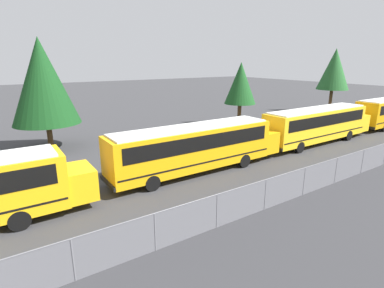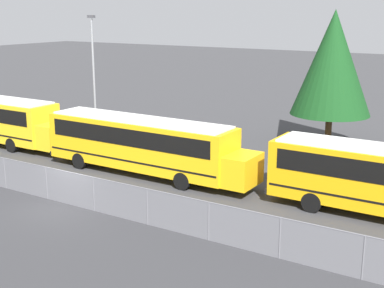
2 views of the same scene
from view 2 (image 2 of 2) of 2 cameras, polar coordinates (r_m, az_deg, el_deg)
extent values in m
plane|color=#38383A|center=(26.33, -12.83, -6.33)|extent=(200.00, 200.00, 0.00)
cube|color=#9EA0A5|center=(26.06, -12.93, -4.65)|extent=(107.09, 0.03, 1.63)
cube|color=slate|center=(26.05, -12.95, -4.65)|extent=(107.09, 0.01, 1.63)
cylinder|color=slate|center=(25.81, -13.03, -2.93)|extent=(107.09, 0.05, 0.05)
cylinder|color=slate|center=(29.37, -19.32, -2.96)|extent=(0.07, 0.07, 1.63)
cylinder|color=slate|center=(27.12, -15.24, -4.04)|extent=(0.07, 0.07, 1.63)
cylinder|color=slate|center=(25.05, -10.43, -5.29)|extent=(0.07, 0.07, 1.63)
cylinder|color=slate|center=(23.19, -4.79, -6.70)|extent=(0.07, 0.07, 1.63)
cylinder|color=slate|center=(21.61, 1.79, -8.25)|extent=(0.07, 0.07, 1.63)
cylinder|color=slate|center=(20.37, 9.36, -9.89)|extent=(0.07, 0.07, 1.63)
cylinder|color=slate|center=(19.54, 17.81, -11.50)|extent=(0.07, 0.07, 1.63)
cube|color=yellow|center=(35.13, -14.40, 0.88)|extent=(1.39, 2.21, 1.57)
cylinder|color=black|center=(38.10, -16.17, 0.56)|extent=(0.94, 0.28, 0.94)
cylinder|color=black|center=(36.74, -18.66, -0.11)|extent=(0.94, 0.28, 0.94)
cube|color=yellow|center=(30.08, -5.66, 0.09)|extent=(11.56, 2.40, 2.62)
cube|color=black|center=(29.95, -5.69, 1.16)|extent=(10.63, 2.44, 0.94)
cube|color=black|center=(30.27, -5.63, -1.25)|extent=(11.32, 2.43, 0.10)
cube|color=yellow|center=(26.88, 5.38, -2.77)|extent=(1.39, 2.21, 1.57)
cube|color=black|center=(34.15, -13.39, -0.54)|extent=(0.12, 2.40, 0.24)
cube|color=silver|center=(29.78, -5.72, 2.63)|extent=(10.98, 2.16, 0.10)
cylinder|color=black|center=(29.34, 1.25, -2.85)|extent=(0.94, 0.28, 0.94)
cylinder|color=black|center=(27.59, -1.05, -3.96)|extent=(0.94, 0.28, 0.94)
cylinder|color=black|center=(33.44, -9.35, -0.91)|extent=(0.94, 0.28, 0.94)
cylinder|color=black|center=(31.91, -11.90, -1.76)|extent=(0.94, 0.28, 0.94)
cube|color=black|center=(26.88, 8.93, -4.30)|extent=(0.12, 2.40, 0.24)
cylinder|color=black|center=(27.16, 14.19, -4.71)|extent=(0.94, 0.28, 0.94)
cylinder|color=black|center=(25.22, 12.64, -6.09)|extent=(0.94, 0.28, 0.94)
cylinder|color=gray|center=(40.74, -10.43, 7.09)|extent=(0.16, 0.16, 8.42)
cube|color=#47474C|center=(40.45, -10.71, 13.22)|extent=(0.60, 0.24, 0.20)
cylinder|color=#51381E|center=(37.53, 14.34, 1.46)|extent=(0.44, 0.44, 2.19)
cone|color=#144219|center=(36.84, 14.77, 8.38)|extent=(5.32, 5.32, 6.91)
camera|label=1|loc=(16.63, -29.41, 6.27)|focal=28.00mm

